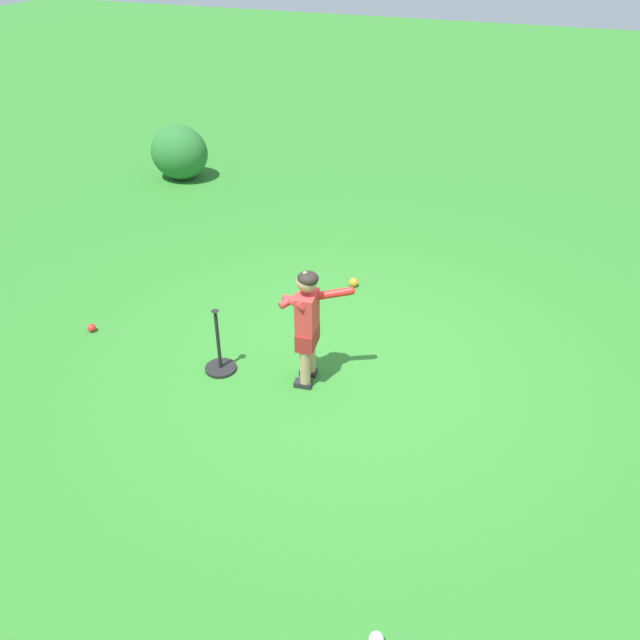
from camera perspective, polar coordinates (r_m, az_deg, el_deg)
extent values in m
plane|color=#2D7528|center=(5.96, 2.17, -4.03)|extent=(40.00, 40.00, 0.00)
cube|color=#232328|center=(5.71, -1.47, -5.54)|extent=(0.16, 0.11, 0.05)
cylinder|color=tan|center=(5.60, -1.30, -4.09)|extent=(0.09, 0.09, 0.34)
cube|color=#232328|center=(5.84, -1.02, -4.54)|extent=(0.16, 0.11, 0.05)
cylinder|color=tan|center=(5.73, -0.85, -3.10)|extent=(0.09, 0.09, 0.34)
cube|color=maroon|center=(5.52, -1.09, -1.50)|extent=(0.18, 0.28, 0.16)
cube|color=red|center=(5.38, -1.12, 0.70)|extent=(0.18, 0.26, 0.34)
sphere|color=tan|center=(5.23, -1.16, 3.35)|extent=(0.17, 0.17, 0.17)
ellipsoid|color=black|center=(5.22, -1.05, 3.62)|extent=(0.19, 0.19, 0.11)
sphere|color=red|center=(5.37, -2.58, 1.71)|extent=(0.04, 0.04, 0.04)
cylinder|color=black|center=(5.36, -1.61, 1.87)|extent=(0.14, 0.08, 0.05)
cylinder|color=red|center=(5.36, 0.93, 2.27)|extent=(0.34, 0.21, 0.11)
sphere|color=red|center=(5.36, 2.73, 2.55)|extent=(0.07, 0.07, 0.07)
cylinder|color=red|center=(5.32, -2.32, 1.60)|extent=(0.28, 0.24, 0.14)
cylinder|color=red|center=(5.38, -2.11, 1.96)|extent=(0.25, 0.28, 0.14)
sphere|color=white|center=(4.14, 4.90, -25.85)|extent=(0.09, 0.09, 0.09)
sphere|color=orange|center=(7.15, 2.93, 3.28)|extent=(0.10, 0.10, 0.10)
sphere|color=red|center=(6.77, -19.19, -0.64)|extent=(0.08, 0.08, 0.08)
cylinder|color=black|center=(5.97, -8.59, -4.15)|extent=(0.28, 0.28, 0.03)
cylinder|color=black|center=(5.80, -8.82, -1.86)|extent=(0.03, 0.03, 0.55)
cone|color=black|center=(5.64, -9.07, 0.60)|extent=(0.07, 0.07, 0.04)
ellipsoid|color=#286B2D|center=(10.21, -12.10, 14.02)|extent=(0.86, 0.72, 0.79)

